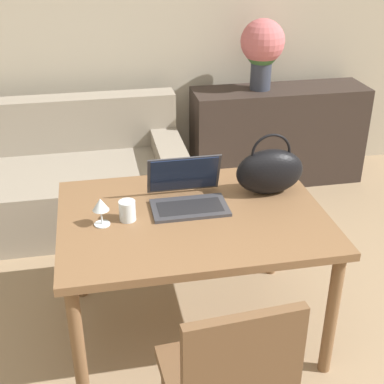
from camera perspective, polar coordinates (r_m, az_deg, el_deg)
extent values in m
cube|color=#BCB29E|center=(4.32, -4.07, 18.60)|extent=(10.00, 0.06, 2.70)
cube|color=brown|center=(2.61, 0.05, -2.73)|extent=(1.29, 0.95, 0.04)
cylinder|color=brown|center=(2.46, -12.02, -16.15)|extent=(0.06, 0.06, 0.68)
cylinder|color=brown|center=(2.66, 14.66, -12.61)|extent=(0.06, 0.06, 0.68)
cylinder|color=brown|center=(3.12, -12.12, -5.65)|extent=(0.06, 0.06, 0.68)
cylinder|color=brown|center=(3.28, 8.73, -3.56)|extent=(0.06, 0.06, 0.68)
cube|color=brown|center=(2.18, 3.24, -19.37)|extent=(0.47, 0.47, 0.05)
cube|color=brown|center=(1.87, 5.47, -18.34)|extent=(0.42, 0.07, 0.45)
cylinder|color=brown|center=(2.51, 5.95, -19.02)|extent=(0.04, 0.04, 0.40)
cube|color=gray|center=(4.00, -15.19, -0.35)|extent=(1.99, 0.93, 0.42)
cube|color=gray|center=(4.17, -15.66, 6.95)|extent=(1.99, 0.20, 0.40)
cube|color=gray|center=(3.98, -2.42, 1.69)|extent=(0.20, 0.93, 0.56)
cube|color=#332823|center=(4.47, 9.10, 5.96)|extent=(1.40, 0.40, 0.79)
cube|color=#38383D|center=(2.63, -0.25, -1.69)|extent=(0.37, 0.22, 0.02)
cube|color=black|center=(2.63, -0.23, -1.58)|extent=(0.32, 0.15, 0.00)
cube|color=#38383D|center=(2.72, -0.87, 1.93)|extent=(0.37, 0.08, 0.21)
cube|color=#19233D|center=(2.71, -0.84, 1.91)|extent=(0.34, 0.07, 0.19)
cylinder|color=silver|center=(2.54, -6.91, -1.99)|extent=(0.08, 0.08, 0.10)
cylinder|color=silver|center=(2.54, -9.55, -3.40)|extent=(0.08, 0.08, 0.01)
cylinder|color=silver|center=(2.52, -9.62, -2.62)|extent=(0.01, 0.01, 0.07)
cone|color=silver|center=(2.49, -9.74, -1.30)|extent=(0.08, 0.08, 0.06)
ellipsoid|color=black|center=(2.77, 8.28, 2.17)|extent=(0.35, 0.16, 0.24)
torus|color=black|center=(2.73, 8.43, 4.13)|extent=(0.21, 0.01, 0.21)
cylinder|color=#333847|center=(4.27, 7.35, 12.39)|extent=(0.16, 0.16, 0.24)
sphere|color=#3D6B38|center=(4.23, 7.49, 14.75)|extent=(0.25, 0.25, 0.25)
sphere|color=#C6666B|center=(4.21, 7.55, 15.64)|extent=(0.34, 0.34, 0.34)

